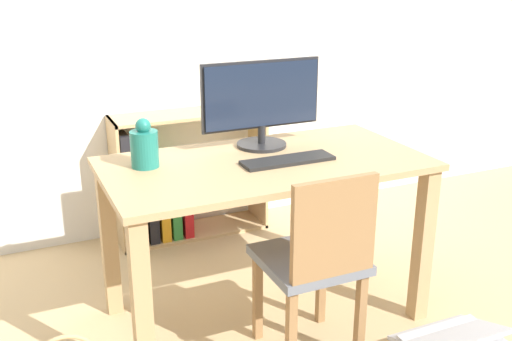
{
  "coord_description": "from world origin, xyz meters",
  "views": [
    {
      "loc": [
        -1.06,
        -2.28,
        1.61
      ],
      "look_at": [
        0.0,
        0.1,
        0.7
      ],
      "focal_mm": 42.0,
      "sensor_mm": 36.0,
      "label": 1
    }
  ],
  "objects_px": {
    "vase": "(144,147)",
    "bookshelf": "(165,188)",
    "chair": "(317,258)",
    "keyboard": "(288,160)",
    "monitor": "(261,100)"
  },
  "relations": [
    {
      "from": "monitor",
      "to": "bookshelf",
      "type": "xyz_separation_m",
      "value": [
        -0.27,
        0.81,
        -0.68
      ]
    },
    {
      "from": "keyboard",
      "to": "chair",
      "type": "bearing_deg",
      "value": -95.43
    },
    {
      "from": "bookshelf",
      "to": "monitor",
      "type": "bearing_deg",
      "value": -71.86
    },
    {
      "from": "monitor",
      "to": "keyboard",
      "type": "bearing_deg",
      "value": -88.7
    },
    {
      "from": "monitor",
      "to": "vase",
      "type": "bearing_deg",
      "value": -172.8
    },
    {
      "from": "monitor",
      "to": "bookshelf",
      "type": "bearing_deg",
      "value": 108.14
    },
    {
      "from": "monitor",
      "to": "bookshelf",
      "type": "distance_m",
      "value": 1.09
    },
    {
      "from": "vase",
      "to": "keyboard",
      "type": "bearing_deg",
      "value": -18.23
    },
    {
      "from": "vase",
      "to": "bookshelf",
      "type": "xyz_separation_m",
      "value": [
        0.31,
        0.88,
        -0.55
      ]
    },
    {
      "from": "monitor",
      "to": "keyboard",
      "type": "height_order",
      "value": "monitor"
    },
    {
      "from": "chair",
      "to": "keyboard",
      "type": "bearing_deg",
      "value": 83.3
    },
    {
      "from": "monitor",
      "to": "keyboard",
      "type": "xyz_separation_m",
      "value": [
        0.01,
        -0.27,
        -0.22
      ]
    },
    {
      "from": "keyboard",
      "to": "bookshelf",
      "type": "bearing_deg",
      "value": 104.15
    },
    {
      "from": "chair",
      "to": "bookshelf",
      "type": "relative_size",
      "value": 0.93
    },
    {
      "from": "vase",
      "to": "bookshelf",
      "type": "bearing_deg",
      "value": 70.38
    }
  ]
}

